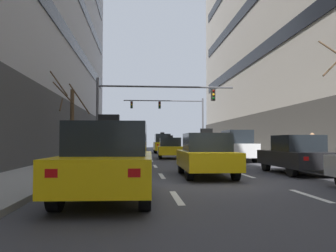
{
  "coord_description": "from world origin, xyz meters",
  "views": [
    {
      "loc": [
        -2.54,
        -11.1,
        1.33
      ],
      "look_at": [
        -0.6,
        11.02,
        2.29
      ],
      "focal_mm": 36.89,
      "sensor_mm": 36.0,
      "label": 1
    }
  ],
  "objects_px": {
    "car_parked_3": "(237,146)",
    "traffic_signal_1": "(175,112)",
    "taxi_driving_4": "(162,144)",
    "taxi_driving_3": "(109,162)",
    "taxi_driving_0": "(128,148)",
    "car_driving_5": "(131,145)",
    "street_tree_1": "(71,120)",
    "taxi_driving_2": "(170,148)",
    "pedestrian_0": "(312,147)",
    "car_parked_2": "(296,155)",
    "traffic_signal_0": "(144,102)",
    "taxi_driving_6": "(123,152)",
    "taxi_driving_1": "(206,155)"
  },
  "relations": [
    {
      "from": "car_driving_5",
      "to": "taxi_driving_6",
      "type": "height_order",
      "value": "taxi_driving_6"
    },
    {
      "from": "taxi_driving_0",
      "to": "taxi_driving_4",
      "type": "distance_m",
      "value": 11.31
    },
    {
      "from": "taxi_driving_3",
      "to": "taxi_driving_6",
      "type": "bearing_deg",
      "value": 90.28
    },
    {
      "from": "car_parked_2",
      "to": "street_tree_1",
      "type": "xyz_separation_m",
      "value": [
        -9.91,
        5.18,
        1.64
      ]
    },
    {
      "from": "car_driving_5",
      "to": "taxi_driving_6",
      "type": "relative_size",
      "value": 1.05
    },
    {
      "from": "taxi_driving_4",
      "to": "car_parked_3",
      "type": "relative_size",
      "value": 1.02
    },
    {
      "from": "taxi_driving_3",
      "to": "car_parked_2",
      "type": "xyz_separation_m",
      "value": [
        7.02,
        5.41,
        -0.09
      ]
    },
    {
      "from": "car_driving_5",
      "to": "pedestrian_0",
      "type": "height_order",
      "value": "pedestrian_0"
    },
    {
      "from": "taxi_driving_4",
      "to": "car_parked_2",
      "type": "xyz_separation_m",
      "value": [
        3.72,
        -23.86,
        -0.27
      ]
    },
    {
      "from": "car_parked_3",
      "to": "street_tree_1",
      "type": "height_order",
      "value": "street_tree_1"
    },
    {
      "from": "taxi_driving_3",
      "to": "car_parked_3",
      "type": "height_order",
      "value": "car_parked_3"
    },
    {
      "from": "taxi_driving_1",
      "to": "pedestrian_0",
      "type": "bearing_deg",
      "value": 24.02
    },
    {
      "from": "taxi_driving_2",
      "to": "pedestrian_0",
      "type": "xyz_separation_m",
      "value": [
        5.51,
        -10.83,
        0.26
      ]
    },
    {
      "from": "street_tree_1",
      "to": "car_parked_2",
      "type": "bearing_deg",
      "value": -27.59
    },
    {
      "from": "car_parked_2",
      "to": "street_tree_1",
      "type": "relative_size",
      "value": 0.84
    },
    {
      "from": "car_driving_5",
      "to": "taxi_driving_2",
      "type": "bearing_deg",
      "value": -75.9
    },
    {
      "from": "taxi_driving_1",
      "to": "car_driving_5",
      "type": "bearing_deg",
      "value": 97.23
    },
    {
      "from": "taxi_driving_0",
      "to": "street_tree_1",
      "type": "height_order",
      "value": "street_tree_1"
    },
    {
      "from": "taxi_driving_6",
      "to": "taxi_driving_1",
      "type": "bearing_deg",
      "value": -51.35
    },
    {
      "from": "traffic_signal_1",
      "to": "pedestrian_0",
      "type": "bearing_deg",
      "value": -82.34
    },
    {
      "from": "taxi_driving_2",
      "to": "taxi_driving_3",
      "type": "distance_m",
      "value": 18.16
    },
    {
      "from": "car_driving_5",
      "to": "pedestrian_0",
      "type": "relative_size",
      "value": 2.9
    },
    {
      "from": "taxi_driving_4",
      "to": "traffic_signal_1",
      "type": "xyz_separation_m",
      "value": [
        1.8,
        3.74,
        3.75
      ]
    },
    {
      "from": "taxi_driving_2",
      "to": "traffic_signal_0",
      "type": "distance_m",
      "value": 4.42
    },
    {
      "from": "taxi_driving_6",
      "to": "car_parked_2",
      "type": "bearing_deg",
      "value": -24.87
    },
    {
      "from": "street_tree_1",
      "to": "pedestrian_0",
      "type": "height_order",
      "value": "street_tree_1"
    },
    {
      "from": "car_driving_5",
      "to": "street_tree_1",
      "type": "height_order",
      "value": "street_tree_1"
    },
    {
      "from": "pedestrian_0",
      "to": "car_driving_5",
      "type": "bearing_deg",
      "value": 110.29
    },
    {
      "from": "traffic_signal_0",
      "to": "taxi_driving_3",
      "type": "bearing_deg",
      "value": -93.8
    },
    {
      "from": "taxi_driving_4",
      "to": "street_tree_1",
      "type": "xyz_separation_m",
      "value": [
        -6.2,
        -18.68,
        1.38
      ]
    },
    {
      "from": "taxi_driving_6",
      "to": "traffic_signal_1",
      "type": "height_order",
      "value": "traffic_signal_1"
    },
    {
      "from": "taxi_driving_2",
      "to": "traffic_signal_0",
      "type": "bearing_deg",
      "value": -131.86
    },
    {
      "from": "car_parked_3",
      "to": "traffic_signal_1",
      "type": "xyz_separation_m",
      "value": [
        -1.92,
        19.23,
        3.78
      ]
    },
    {
      "from": "car_parked_2",
      "to": "taxi_driving_2",
      "type": "bearing_deg",
      "value": 107.53
    },
    {
      "from": "taxi_driving_0",
      "to": "traffic_signal_0",
      "type": "height_order",
      "value": "traffic_signal_0"
    },
    {
      "from": "taxi_driving_2",
      "to": "taxi_driving_3",
      "type": "height_order",
      "value": "taxi_driving_3"
    },
    {
      "from": "taxi_driving_0",
      "to": "pedestrian_0",
      "type": "xyz_separation_m",
      "value": [
        8.7,
        -11.42,
        0.23
      ]
    },
    {
      "from": "taxi_driving_2",
      "to": "pedestrian_0",
      "type": "distance_m",
      "value": 12.16
    },
    {
      "from": "street_tree_1",
      "to": "traffic_signal_1",
      "type": "bearing_deg",
      "value": 70.37
    },
    {
      "from": "traffic_signal_0",
      "to": "car_driving_5",
      "type": "bearing_deg",
      "value": 94.4
    },
    {
      "from": "taxi_driving_6",
      "to": "street_tree_1",
      "type": "height_order",
      "value": "street_tree_1"
    },
    {
      "from": "taxi_driving_6",
      "to": "street_tree_1",
      "type": "distance_m",
      "value": 3.8
    },
    {
      "from": "taxi_driving_4",
      "to": "taxi_driving_6",
      "type": "xyz_separation_m",
      "value": [
        -3.34,
        -20.58,
        -0.25
      ]
    },
    {
      "from": "taxi_driving_2",
      "to": "taxi_driving_0",
      "type": "bearing_deg",
      "value": 169.57
    },
    {
      "from": "taxi_driving_1",
      "to": "taxi_driving_4",
      "type": "relative_size",
      "value": 1.01
    },
    {
      "from": "car_parked_3",
      "to": "traffic_signal_0",
      "type": "distance_m",
      "value": 6.93
    },
    {
      "from": "taxi_driving_0",
      "to": "taxi_driving_3",
      "type": "xyz_separation_m",
      "value": [
        0.11,
        -18.48,
        0.05
      ]
    },
    {
      "from": "taxi_driving_4",
      "to": "car_driving_5",
      "type": "distance_m",
      "value": 3.68
    },
    {
      "from": "taxi_driving_0",
      "to": "car_driving_5",
      "type": "bearing_deg",
      "value": 90.03
    },
    {
      "from": "taxi_driving_0",
      "to": "traffic_signal_1",
      "type": "xyz_separation_m",
      "value": [
        5.21,
        14.52,
        3.98
      ]
    }
  ]
}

